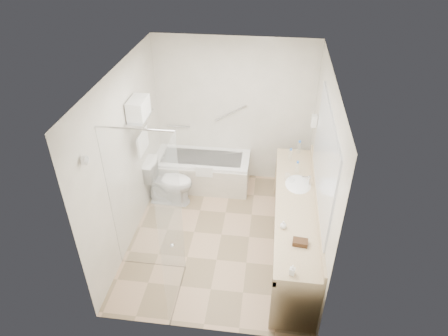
# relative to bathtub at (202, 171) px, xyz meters

# --- Properties ---
(floor) EXTENTS (3.20, 3.20, 0.00)m
(floor) POSITION_rel_bathtub_xyz_m (0.50, -1.24, -0.28)
(floor) COLOR tan
(floor) RESTS_ON ground
(ceiling) EXTENTS (2.60, 3.20, 0.10)m
(ceiling) POSITION_rel_bathtub_xyz_m (0.50, -1.24, 2.22)
(ceiling) COLOR white
(ceiling) RESTS_ON wall_back
(wall_back) EXTENTS (2.60, 0.10, 2.50)m
(wall_back) POSITION_rel_bathtub_xyz_m (0.50, 0.36, 0.97)
(wall_back) COLOR silver
(wall_back) RESTS_ON ground
(wall_front) EXTENTS (2.60, 0.10, 2.50)m
(wall_front) POSITION_rel_bathtub_xyz_m (0.50, -2.84, 0.97)
(wall_front) COLOR silver
(wall_front) RESTS_ON ground
(wall_left) EXTENTS (0.10, 3.20, 2.50)m
(wall_left) POSITION_rel_bathtub_xyz_m (-0.80, -1.24, 0.97)
(wall_left) COLOR silver
(wall_left) RESTS_ON ground
(wall_right) EXTENTS (0.10, 3.20, 2.50)m
(wall_right) POSITION_rel_bathtub_xyz_m (1.80, -1.24, 0.97)
(wall_right) COLOR silver
(wall_right) RESTS_ON ground
(bathtub) EXTENTS (1.60, 0.73, 0.59)m
(bathtub) POSITION_rel_bathtub_xyz_m (0.00, 0.00, 0.00)
(bathtub) COLOR white
(bathtub) RESTS_ON floor
(grab_bar_short) EXTENTS (0.40, 0.03, 0.03)m
(grab_bar_short) POSITION_rel_bathtub_xyz_m (-0.45, 0.32, 0.67)
(grab_bar_short) COLOR silver
(grab_bar_short) RESTS_ON wall_back
(grab_bar_long) EXTENTS (0.53, 0.03, 0.33)m
(grab_bar_long) POSITION_rel_bathtub_xyz_m (0.45, 0.32, 0.97)
(grab_bar_long) COLOR silver
(grab_bar_long) RESTS_ON wall_back
(shower_enclosure) EXTENTS (0.96, 0.91, 2.11)m
(shower_enclosure) POSITION_rel_bathtub_xyz_m (-0.13, -2.16, 0.79)
(shower_enclosure) COLOR silver
(shower_enclosure) RESTS_ON floor
(towel_shelf) EXTENTS (0.24, 0.55, 0.81)m
(towel_shelf) POSITION_rel_bathtub_xyz_m (-0.67, -0.89, 1.48)
(towel_shelf) COLOR silver
(towel_shelf) RESTS_ON wall_left
(vanity_counter) EXTENTS (0.55, 2.70, 0.95)m
(vanity_counter) POSITION_rel_bathtub_xyz_m (1.52, -1.39, 0.36)
(vanity_counter) COLOR #CBAF87
(vanity_counter) RESTS_ON floor
(sink) EXTENTS (0.40, 0.52, 0.14)m
(sink) POSITION_rel_bathtub_xyz_m (1.55, -0.99, 0.54)
(sink) COLOR white
(sink) RESTS_ON vanity_counter
(faucet) EXTENTS (0.03, 0.03, 0.14)m
(faucet) POSITION_rel_bathtub_xyz_m (1.70, -0.99, 0.65)
(faucet) COLOR silver
(faucet) RESTS_ON vanity_counter
(mirror) EXTENTS (0.02, 2.00, 1.20)m
(mirror) POSITION_rel_bathtub_xyz_m (1.79, -1.39, 1.27)
(mirror) COLOR #B1B7BE
(mirror) RESTS_ON wall_right
(hairdryer_unit) EXTENTS (0.08, 0.10, 0.18)m
(hairdryer_unit) POSITION_rel_bathtub_xyz_m (1.75, -0.19, 1.17)
(hairdryer_unit) COLOR white
(hairdryer_unit) RESTS_ON wall_right
(toilet) EXTENTS (0.79, 0.46, 0.76)m
(toilet) POSITION_rel_bathtub_xyz_m (-0.45, -0.54, 0.11)
(toilet) COLOR white
(toilet) RESTS_ON floor
(amenity_basket) EXTENTS (0.18, 0.13, 0.06)m
(amenity_basket) POSITION_rel_bathtub_xyz_m (1.55, -2.18, 0.60)
(amenity_basket) COLOR #432A18
(amenity_basket) RESTS_ON vanity_counter
(soap_bottle_a) EXTENTS (0.08, 0.14, 0.06)m
(soap_bottle_a) POSITION_rel_bathtub_xyz_m (1.45, -2.64, 0.60)
(soap_bottle_a) COLOR white
(soap_bottle_a) RESTS_ON vanity_counter
(soap_bottle_b) EXTENTS (0.10, 0.12, 0.08)m
(soap_bottle_b) POSITION_rel_bathtub_xyz_m (1.35, -1.93, 0.62)
(soap_bottle_b) COLOR white
(soap_bottle_b) RESTS_ON vanity_counter
(water_bottle_left) EXTENTS (0.06, 0.06, 0.20)m
(water_bottle_left) POSITION_rel_bathtub_xyz_m (1.45, -0.37, 0.67)
(water_bottle_left) COLOR silver
(water_bottle_left) RESTS_ON vanity_counter
(water_bottle_mid) EXTENTS (0.06, 0.06, 0.20)m
(water_bottle_mid) POSITION_rel_bathtub_xyz_m (1.54, -0.71, 0.67)
(water_bottle_mid) COLOR silver
(water_bottle_mid) RESTS_ON vanity_counter
(water_bottle_right) EXTENTS (0.07, 0.07, 0.22)m
(water_bottle_right) POSITION_rel_bathtub_xyz_m (1.58, -0.14, 0.67)
(water_bottle_right) COLOR silver
(water_bottle_right) RESTS_ON vanity_counter
(drinking_glass_near) EXTENTS (0.09, 0.09, 0.10)m
(drinking_glass_near) POSITION_rel_bathtub_xyz_m (1.46, -0.98, 0.62)
(drinking_glass_near) COLOR silver
(drinking_glass_near) RESTS_ON vanity_counter
(drinking_glass_far) EXTENTS (0.10, 0.10, 0.10)m
(drinking_glass_far) POSITION_rel_bathtub_xyz_m (1.40, -0.90, 0.62)
(drinking_glass_far) COLOR silver
(drinking_glass_far) RESTS_ON vanity_counter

